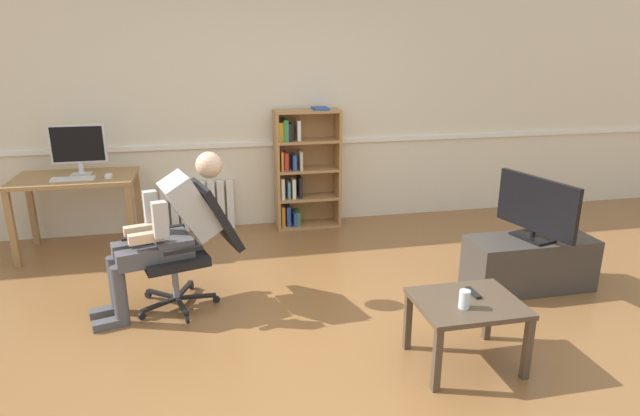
% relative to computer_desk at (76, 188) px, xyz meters
% --- Properties ---
extents(ground_plane, '(18.00, 18.00, 0.00)m').
position_rel_computer_desk_xyz_m(ground_plane, '(1.96, -2.15, -0.64)').
color(ground_plane, brown).
extents(back_wall, '(12.00, 0.13, 2.70)m').
position_rel_computer_desk_xyz_m(back_wall, '(1.96, 0.50, 0.70)').
color(back_wall, beige).
rests_on(back_wall, ground_plane).
extents(computer_desk, '(1.11, 0.68, 0.76)m').
position_rel_computer_desk_xyz_m(computer_desk, '(0.00, 0.00, 0.00)').
color(computer_desk, '#9E7547').
rests_on(computer_desk, ground_plane).
extents(imac_monitor, '(0.51, 0.14, 0.48)m').
position_rel_computer_desk_xyz_m(imac_monitor, '(0.05, 0.08, 0.39)').
color(imac_monitor, silver).
rests_on(imac_monitor, computer_desk).
extents(keyboard, '(0.38, 0.12, 0.02)m').
position_rel_computer_desk_xyz_m(keyboard, '(0.02, -0.14, 0.12)').
color(keyboard, white).
rests_on(keyboard, computer_desk).
extents(computer_mouse, '(0.06, 0.10, 0.03)m').
position_rel_computer_desk_xyz_m(computer_mouse, '(0.33, -0.12, 0.13)').
color(computer_mouse, white).
rests_on(computer_mouse, computer_desk).
extents(bookshelf, '(0.71, 0.29, 1.32)m').
position_rel_computer_desk_xyz_m(bookshelf, '(2.25, 0.29, 0.00)').
color(bookshelf, '#AD7F4C').
rests_on(bookshelf, ground_plane).
extents(radiator, '(0.77, 0.08, 0.54)m').
position_rel_computer_desk_xyz_m(radiator, '(1.11, 0.39, -0.38)').
color(radiator, white).
rests_on(radiator, ground_plane).
extents(office_chair, '(0.83, 0.67, 0.96)m').
position_rel_computer_desk_xyz_m(office_chair, '(1.10, -1.34, -0.12)').
color(office_chair, black).
rests_on(office_chair, ground_plane).
extents(person_seated, '(1.05, 0.58, 1.19)m').
position_rel_computer_desk_xyz_m(person_seated, '(0.94, -1.39, 0.00)').
color(person_seated, '#4C4C51').
rests_on(person_seated, ground_plane).
extents(tv_stand, '(1.03, 0.42, 0.44)m').
position_rel_computer_desk_xyz_m(tv_stand, '(3.81, -1.66, -0.42)').
color(tv_stand, '#3D3833').
rests_on(tv_stand, ground_plane).
extents(tv_screen, '(0.27, 0.76, 0.51)m').
position_rel_computer_desk_xyz_m(tv_screen, '(3.81, -1.66, 0.06)').
color(tv_screen, black).
rests_on(tv_screen, tv_stand).
extents(coffee_table, '(0.64, 0.53, 0.44)m').
position_rel_computer_desk_xyz_m(coffee_table, '(2.78, -2.56, -0.27)').
color(coffee_table, '#4C3D2D').
rests_on(coffee_table, ground_plane).
extents(drinking_glass, '(0.07, 0.07, 0.11)m').
position_rel_computer_desk_xyz_m(drinking_glass, '(2.71, -2.64, -0.15)').
color(drinking_glass, silver).
rests_on(drinking_glass, coffee_table).
extents(spare_remote, '(0.04, 0.15, 0.02)m').
position_rel_computer_desk_xyz_m(spare_remote, '(2.85, -2.48, -0.19)').
color(spare_remote, black).
rests_on(spare_remote, coffee_table).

